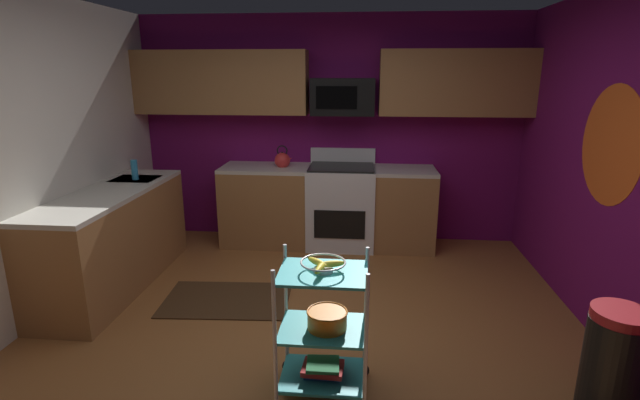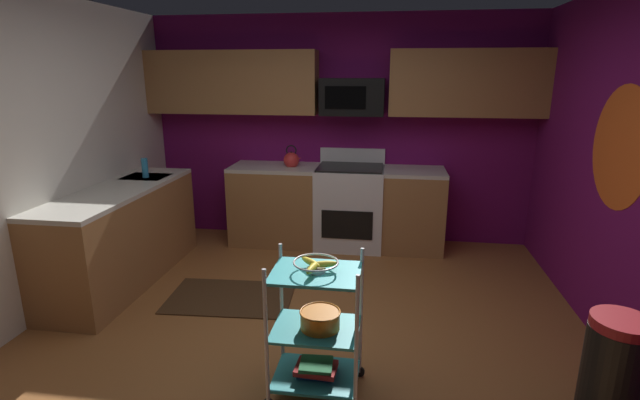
# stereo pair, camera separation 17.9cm
# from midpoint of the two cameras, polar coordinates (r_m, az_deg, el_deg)

# --- Properties ---
(floor) EXTENTS (4.40, 4.80, 0.04)m
(floor) POSITION_cam_midpoint_polar(r_m,az_deg,el_deg) (3.72, -3.28, -17.04)
(floor) COLOR #995B2D
(floor) RESTS_ON ground
(wall_back) EXTENTS (4.52, 0.06, 2.60)m
(wall_back) POSITION_cam_midpoint_polar(r_m,az_deg,el_deg) (5.60, 0.26, 8.43)
(wall_back) COLOR #6B1156
(wall_back) RESTS_ON ground
(wall_flower_decal) EXTENTS (0.00, 0.89, 0.89)m
(wall_flower_decal) POSITION_cam_midpoint_polar(r_m,az_deg,el_deg) (4.00, 30.67, 5.69)
(wall_flower_decal) COLOR #E5591E
(counter_run) EXTENTS (3.42, 2.55, 0.92)m
(counter_run) POSITION_cam_midpoint_polar(r_m,az_deg,el_deg) (5.06, -10.41, -2.27)
(counter_run) COLOR #9E6B3D
(counter_run) RESTS_ON ground
(oven_range) EXTENTS (0.76, 0.65, 1.10)m
(oven_range) POSITION_cam_midpoint_polar(r_m,az_deg,el_deg) (5.43, 1.63, -0.65)
(oven_range) COLOR white
(oven_range) RESTS_ON ground
(upper_cabinets) EXTENTS (4.40, 0.33, 0.70)m
(upper_cabinets) POSITION_cam_midpoint_polar(r_m,az_deg,el_deg) (5.37, -0.32, 14.02)
(upper_cabinets) COLOR #9E6B3D
(microwave) EXTENTS (0.70, 0.39, 0.40)m
(microwave) POSITION_cam_midpoint_polar(r_m,az_deg,el_deg) (5.33, 1.81, 12.40)
(microwave) COLOR black
(rolling_cart) EXTENTS (0.59, 0.42, 0.91)m
(rolling_cart) POSITION_cam_midpoint_polar(r_m,az_deg,el_deg) (2.98, -1.42, -15.31)
(rolling_cart) COLOR silver
(rolling_cart) RESTS_ON ground
(fruit_bowl) EXTENTS (0.27, 0.27, 0.07)m
(fruit_bowl) POSITION_cam_midpoint_polar(r_m,az_deg,el_deg) (2.79, -1.47, -7.81)
(fruit_bowl) COLOR silver
(fruit_bowl) RESTS_ON rolling_cart
(mixing_bowl_large) EXTENTS (0.25, 0.25, 0.11)m
(mixing_bowl_large) POSITION_cam_midpoint_polar(r_m,az_deg,el_deg) (2.95, -0.92, -14.23)
(mixing_bowl_large) COLOR orange
(mixing_bowl_large) RESTS_ON rolling_cart
(book_stack) EXTENTS (0.27, 0.20, 0.08)m
(book_stack) POSITION_cam_midpoint_polar(r_m,az_deg,el_deg) (3.14, -1.38, -19.74)
(book_stack) COLOR #1E4C8C
(book_stack) RESTS_ON rolling_cart
(kettle) EXTENTS (0.21, 0.18, 0.26)m
(kettle) POSITION_cam_midpoint_polar(r_m,az_deg,el_deg) (5.39, -5.53, 4.83)
(kettle) COLOR red
(kettle) RESTS_ON counter_run
(dish_soap_bottle) EXTENTS (0.06, 0.06, 0.20)m
(dish_soap_bottle) POSITION_cam_midpoint_polar(r_m,az_deg,el_deg) (5.10, -22.49, 3.40)
(dish_soap_bottle) COLOR #2D8CBF
(dish_soap_bottle) RESTS_ON counter_run
(trash_can) EXTENTS (0.34, 0.42, 0.66)m
(trash_can) POSITION_cam_midpoint_polar(r_m,az_deg,el_deg) (3.34, 30.69, -16.52)
(trash_can) COLOR black
(trash_can) RESTS_ON ground
(floor_rug) EXTENTS (1.14, 0.76, 0.01)m
(floor_rug) POSITION_cam_midpoint_polar(r_m,az_deg,el_deg) (4.38, -12.40, -11.72)
(floor_rug) COLOR #472D19
(floor_rug) RESTS_ON ground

